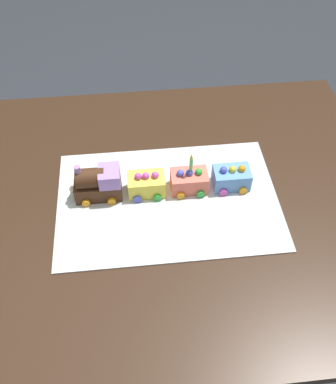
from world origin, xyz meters
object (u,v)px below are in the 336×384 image
object	(u,v)px
birthday_candle	(191,163)
dining_table	(142,226)
cake_locomotive	(98,183)
cake_car_caboose_lemon	(146,184)
cake_car_flatbed_coral	(189,181)
cake_car_gondola_sky_blue	(232,177)

from	to	relation	value
birthday_candle	dining_table	bearing A→B (deg)	-165.74
dining_table	cake_locomotive	bearing A→B (deg)	161.69
cake_car_caboose_lemon	cake_locomotive	bearing A→B (deg)	-180.00
dining_table	birthday_candle	world-z (taller)	birthday_candle
cake_car_flatbed_coral	birthday_candle	world-z (taller)	birthday_candle
dining_table	cake_car_caboose_lemon	world-z (taller)	cake_car_caboose_lemon
cake_car_caboose_lemon	cake_car_flatbed_coral	xyz separation A→B (m)	(0.12, 0.00, 0.00)
cake_car_gondola_sky_blue	birthday_candle	size ratio (longest dim) A/B	1.72
cake_car_flatbed_coral	birthday_candle	distance (m)	0.07
cake_locomotive	birthday_candle	distance (m)	0.26
dining_table	cake_car_gondola_sky_blue	bearing A→B (deg)	7.97
birthday_candle	cake_car_gondola_sky_blue	bearing A→B (deg)	0.00
cake_locomotive	cake_car_caboose_lemon	xyz separation A→B (m)	(0.13, 0.00, -0.02)
cake_locomotive	cake_car_flatbed_coral	world-z (taller)	cake_locomotive
cake_car_caboose_lemon	dining_table	bearing A→B (deg)	-119.67
dining_table	cake_car_gondola_sky_blue	distance (m)	0.29
cake_locomotive	cake_car_flatbed_coral	xyz separation A→B (m)	(0.25, 0.00, -0.02)
cake_car_gondola_sky_blue	dining_table	bearing A→B (deg)	-172.03
dining_table	cake_car_caboose_lemon	bearing A→B (deg)	60.33
cake_locomotive	birthday_candle	size ratio (longest dim) A/B	2.40
cake_locomotive	cake_car_caboose_lemon	distance (m)	0.13
cake_car_flatbed_coral	dining_table	bearing A→B (deg)	-165.46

